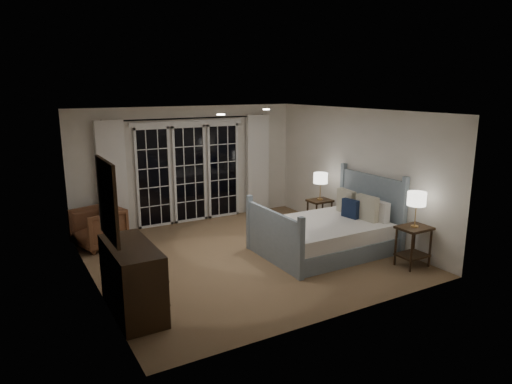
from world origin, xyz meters
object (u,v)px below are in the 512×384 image
nightstand_left (413,240)px  lamp_left (417,199)px  dresser (132,279)px  armchair (98,228)px  bed (327,233)px  nightstand_right (320,210)px  lamp_right (321,178)px

nightstand_left → lamp_left: size_ratio=1.16×
lamp_left → dresser: 4.53m
armchair → dresser: dresser is taller
bed → lamp_left: bearing=-58.3°
lamp_left → armchair: size_ratio=0.72×
bed → nightstand_right: size_ratio=3.65×
nightstand_right → nightstand_left: bearing=-88.5°
bed → armchair: 4.19m
lamp_left → dresser: bearing=170.9°
nightstand_left → dresser: bearing=170.9°
nightstand_right → lamp_left: bearing=-88.5°
nightstand_left → lamp_left: lamp_left is taller
dresser → lamp_right: bearing=21.4°
lamp_left → armchair: 5.61m
dresser → lamp_left: bearing=-9.1°
nightstand_left → lamp_left: (0.00, -0.00, 0.69)m
nightstand_right → armchair: bearing=165.2°
armchair → nightstand_left: bearing=33.2°
bed → armchair: size_ratio=2.77×
lamp_right → dresser: 4.72m
nightstand_right → dresser: dresser is taller
dresser → nightstand_left: bearing=-9.1°
nightstand_left → armchair: 5.56m
nightstand_right → bed: bearing=-121.8°
nightstand_left → bed: bearing=121.7°
nightstand_left → armchair: armchair is taller
nightstand_right → lamp_left: (0.06, -2.41, 0.74)m
armchair → bed: bearing=39.8°
nightstand_right → armchair: armchair is taller
dresser → nightstand_right: bearing=21.4°
lamp_right → dresser: lamp_right is taller
nightstand_left → dresser: size_ratio=0.51×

